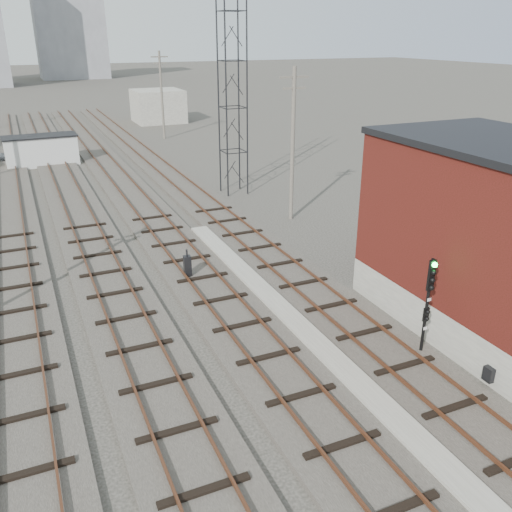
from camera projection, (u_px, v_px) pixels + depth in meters
ground at (101, 140)px, 58.29m from camera, size 320.00×320.00×0.00m
track_right at (178, 182)px, 41.44m from camera, size 3.20×90.00×0.39m
track_mid_right at (126, 188)px, 39.94m from camera, size 3.20×90.00×0.39m
track_mid_left at (70, 194)px, 38.45m from camera, size 3.20×90.00×0.39m
track_left at (9, 201)px, 36.95m from camera, size 3.20×90.00×0.39m
platform_curb at (321, 349)px, 19.56m from camera, size 0.90×28.00×0.26m
lattice_tower at (232, 84)px, 36.36m from camera, size 1.60×1.60×15.00m
utility_pole_right_a at (293, 141)px, 31.85m from camera, size 1.80×0.24×9.00m
utility_pole_right_b at (162, 93)px, 57.20m from camera, size 1.80×0.24×9.00m
apartment_right at (69, 22)px, 132.35m from camera, size 16.00×12.00×26.00m
shed_right at (158, 106)px, 69.34m from camera, size 6.00×6.00×4.00m
signal_mast at (428, 301)px, 18.62m from camera, size 0.40×0.40×3.75m
switch_stand at (188, 266)px, 25.15m from camera, size 0.33×0.33×1.40m
site_trailer at (41, 150)px, 46.86m from camera, size 6.17×2.87×2.56m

